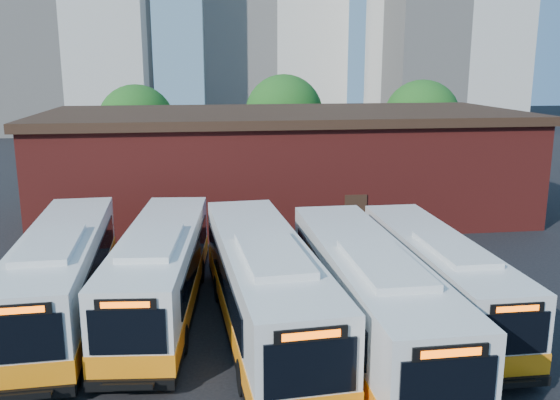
{
  "coord_description": "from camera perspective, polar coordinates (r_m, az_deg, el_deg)",
  "views": [
    {
      "loc": [
        -5.14,
        -15.83,
        9.16
      ],
      "look_at": [
        -2.1,
        6.44,
        3.99
      ],
      "focal_mm": 38.0,
      "sensor_mm": 36.0,
      "label": 1
    }
  ],
  "objects": [
    {
      "name": "ground",
      "position": [
        19.0,
        9.3,
        -16.06
      ],
      "size": [
        220.0,
        220.0,
        0.0
      ],
      "primitive_type": "plane",
      "color": "black"
    },
    {
      "name": "bus_farwest",
      "position": [
        23.14,
        -20.19,
        -7.09
      ],
      "size": [
        3.09,
        12.63,
        3.41
      ],
      "rotation": [
        0.0,
        0.0,
        0.04
      ],
      "color": "silver",
      "rests_on": "ground"
    },
    {
      "name": "bus_west",
      "position": [
        22.63,
        -11.39,
        -7.06
      ],
      "size": [
        3.64,
        12.44,
        3.34
      ],
      "rotation": [
        0.0,
        0.0,
        -0.09
      ],
      "color": "silver",
      "rests_on": "ground"
    },
    {
      "name": "bus_midwest",
      "position": [
        20.34,
        -1.52,
        -8.82
      ],
      "size": [
        3.55,
        13.25,
        3.57
      ],
      "rotation": [
        0.0,
        0.0,
        0.07
      ],
      "color": "silver",
      "rests_on": "ground"
    },
    {
      "name": "bus_mideast",
      "position": [
        19.8,
        8.4,
        -9.64
      ],
      "size": [
        2.84,
        13.03,
        3.54
      ],
      "rotation": [
        0.0,
        0.0,
        0.01
      ],
      "color": "silver",
      "rests_on": "ground"
    },
    {
      "name": "bus_east",
      "position": [
        22.72,
        14.8,
        -7.42
      ],
      "size": [
        2.44,
        11.53,
        3.13
      ],
      "rotation": [
        0.0,
        0.0,
        -0.0
      ],
      "color": "silver",
      "rests_on": "ground"
    },
    {
      "name": "transit_worker",
      "position": [
        16.54,
        14.12,
        -17.4
      ],
      "size": [
        0.45,
        0.68,
        1.83
      ],
      "primitive_type": "imported",
      "rotation": [
        0.0,
        0.0,
        1.6
      ],
      "color": "#121733",
      "rests_on": "ground"
    },
    {
      "name": "depot_building",
      "position": [
        36.68,
        0.38,
        3.68
      ],
      "size": [
        28.6,
        12.6,
        6.4
      ],
      "color": "maroon",
      "rests_on": "ground"
    },
    {
      "name": "tree_west",
      "position": [
        48.29,
        -13.63,
        7.22
      ],
      "size": [
        6.0,
        6.0,
        7.65
      ],
      "color": "#382314",
      "rests_on": "ground"
    },
    {
      "name": "tree_mid",
      "position": [
        50.51,
        0.38,
        8.31
      ],
      "size": [
        6.56,
        6.56,
        8.36
      ],
      "color": "#382314",
      "rests_on": "ground"
    },
    {
      "name": "tree_east",
      "position": [
        50.41,
        13.47,
        7.67
      ],
      "size": [
        6.24,
        6.24,
        7.96
      ],
      "color": "#382314",
      "rests_on": "ground"
    }
  ]
}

